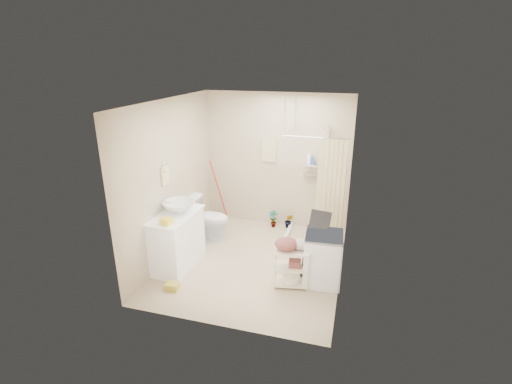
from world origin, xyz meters
TOP-DOWN VIEW (x-y plane):
  - floor at (0.00, 0.00)m, footprint 3.20×3.20m
  - ceiling at (0.00, 0.00)m, footprint 2.80×3.20m
  - wall_back at (0.00, 1.60)m, footprint 2.80×0.04m
  - wall_front at (0.00, -1.60)m, footprint 2.80×0.04m
  - wall_left at (-1.40, 0.00)m, footprint 0.04×3.20m
  - wall_right at (1.40, 0.00)m, footprint 0.04×3.20m
  - vanity at (-1.16, -0.41)m, footprint 0.60×1.04m
  - sink at (-1.12, -0.31)m, footprint 0.60×0.60m
  - counter_basket at (-1.10, -0.77)m, footprint 0.20×0.17m
  - floor_basket at (-0.93, -1.06)m, footprint 0.29×0.23m
  - toilet at (-1.04, 0.61)m, footprint 0.82×0.51m
  - mop at (-1.19, 1.49)m, footprint 0.16×0.16m
  - potted_plant_a at (-0.00, 1.41)m, footprint 0.19×0.14m
  - potted_plant_b at (0.30, 1.45)m, footprint 0.17×0.14m
  - hanging_towel at (-0.15, 1.58)m, footprint 0.28×0.03m
  - towel_ring at (-1.38, -0.20)m, footprint 0.04×0.22m
  - tp_holder at (-1.36, 0.05)m, footprint 0.08×0.12m
  - shower at (0.85, 1.05)m, footprint 1.10×1.10m
  - shampoo_bottle_a at (0.63, 1.54)m, footprint 0.10×0.10m
  - shampoo_bottle_b at (0.69, 1.52)m, footprint 0.09×0.10m
  - washing_machine at (1.14, -0.24)m, footprint 0.57×0.58m
  - laundry_rack at (0.72, -0.47)m, footprint 0.55×0.38m
  - ironing_board at (1.01, -0.13)m, footprint 0.32×0.13m

SIDE VIEW (x-z plane):
  - floor at x=0.00m, z-range 0.00..0.00m
  - floor_basket at x=-0.93m, z-range 0.00..0.14m
  - potted_plant_b at x=0.30m, z-range 0.00..0.29m
  - potted_plant_a at x=0.00m, z-range 0.00..0.35m
  - laundry_rack at x=0.72m, z-range 0.00..0.70m
  - washing_machine at x=1.14m, z-range 0.00..0.78m
  - toilet at x=-1.04m, z-range 0.00..0.81m
  - vanity at x=-1.16m, z-range 0.00..0.90m
  - ironing_board at x=1.01m, z-range 0.00..1.08m
  - mop at x=-1.19m, z-range 0.00..1.26m
  - tp_holder at x=-1.36m, z-range 0.65..0.79m
  - counter_basket at x=-1.10m, z-range 0.90..0.99m
  - sink at x=-1.12m, z-range 0.90..1.07m
  - shower at x=0.85m, z-range 0.00..2.10m
  - wall_back at x=0.00m, z-range 0.00..2.60m
  - wall_front at x=0.00m, z-range 0.00..2.60m
  - wall_left at x=-1.40m, z-range 0.00..2.60m
  - wall_right at x=1.40m, z-range 0.00..2.60m
  - shampoo_bottle_b at x=0.69m, z-range 1.32..1.49m
  - shampoo_bottle_a at x=0.63m, z-range 1.32..1.54m
  - towel_ring at x=-1.38m, z-range 1.30..1.64m
  - hanging_towel at x=-0.15m, z-range 1.29..1.71m
  - ceiling at x=0.00m, z-range 2.58..2.62m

